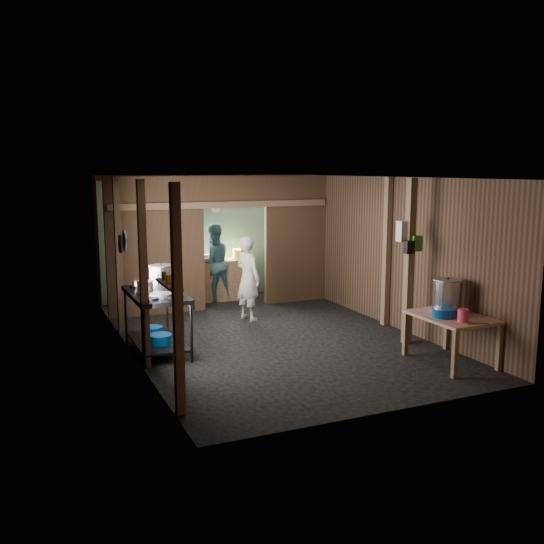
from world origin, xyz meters
name	(u,v)px	position (x,y,z in m)	size (l,w,h in m)	color
floor	(267,335)	(0.00, 0.00, 0.00)	(4.50, 7.00, 0.00)	black
ceiling	(267,177)	(0.00, 0.00, 2.60)	(4.50, 7.00, 0.00)	#323232
wall_back	(203,236)	(0.00, 3.50, 1.30)	(4.50, 0.00, 2.60)	brown
wall_front	(391,301)	(0.00, -3.50, 1.30)	(4.50, 0.00, 2.60)	brown
wall_left	(128,267)	(-2.25, 0.00, 1.30)	(0.00, 7.00, 2.60)	brown
wall_right	(383,251)	(2.25, 0.00, 1.30)	(0.00, 7.00, 2.60)	brown
partition_left	(156,246)	(-1.32, 2.20, 1.30)	(1.85, 0.10, 2.60)	brown
partition_right	(295,239)	(1.57, 2.20, 1.30)	(1.35, 0.10, 2.60)	brown
partition_header	(234,191)	(0.25, 2.20, 2.30)	(1.30, 0.10, 0.60)	brown
turquoise_panel	(204,239)	(0.00, 3.44, 1.25)	(4.40, 0.06, 2.50)	#7EAEA5
back_counter	(225,279)	(0.30, 2.95, 0.42)	(1.20, 0.50, 0.85)	#9A7957
wall_clock	(215,208)	(0.25, 3.40, 1.90)	(0.20, 0.20, 0.03)	silver
post_left_a	(178,301)	(-2.18, -2.60, 1.30)	(0.10, 0.12, 2.60)	#9A7957
post_left_b	(144,275)	(-2.18, -0.80, 1.30)	(0.10, 0.12, 2.60)	#9A7957
post_left_c	(119,256)	(-2.18, 1.20, 1.30)	(0.10, 0.12, 2.60)	#9A7957
post_right	(387,252)	(2.18, -0.20, 1.30)	(0.10, 0.12, 2.60)	#9A7957
post_free	(409,262)	(1.85, -1.30, 1.30)	(0.12, 0.12, 2.60)	#9A7957
cross_beam	(223,205)	(0.00, 2.15, 2.05)	(4.40, 0.12, 0.12)	#9A7957
pan_lid_big	(125,240)	(-2.21, 0.40, 1.65)	(0.34, 0.34, 0.03)	gray
pan_lid_small	(120,244)	(-2.21, 0.80, 1.55)	(0.30, 0.30, 0.03)	black
wall_shelf	(169,284)	(-2.15, -2.10, 1.40)	(0.14, 0.80, 0.03)	#9A7957
jar_white	(174,283)	(-2.15, -2.35, 1.47)	(0.07, 0.07, 0.10)	silver
jar_yellow	(169,279)	(-2.15, -2.10, 1.47)	(0.08, 0.08, 0.10)	yellow
jar_green	(164,276)	(-2.15, -1.88, 1.47)	(0.06, 0.06, 0.10)	#34842A
bag_white	(405,231)	(1.80, -1.22, 1.78)	(0.22, 0.15, 0.32)	silver
bag_green	(416,243)	(1.92, -1.36, 1.60)	(0.16, 0.12, 0.24)	#34842A
bag_black	(409,247)	(1.78, -1.38, 1.55)	(0.14, 0.10, 0.20)	black
gas_range	(157,322)	(-1.88, -0.17, 0.46)	(0.80, 1.55, 0.92)	black
prep_table	(451,339)	(1.83, -2.36, 0.35)	(0.85, 1.17, 0.69)	tan
stove_pot_large	(161,277)	(-1.71, 0.20, 1.08)	(0.37, 0.37, 0.37)	silver
stove_pot_med	(145,288)	(-2.05, -0.23, 1.00)	(0.25, 0.25, 0.22)	silver
stove_saucepan	(137,284)	(-2.05, 0.35, 0.97)	(0.16, 0.16, 0.10)	silver
frying_pan	(161,295)	(-1.88, -0.52, 0.94)	(0.33, 0.55, 0.07)	gray
blue_tub_front	(160,339)	(-1.88, -0.37, 0.25)	(0.35, 0.35, 0.14)	navy
blue_tub_back	(152,331)	(-1.88, 0.16, 0.24)	(0.32, 0.32, 0.13)	navy
stock_pot	(447,296)	(1.93, -2.13, 0.92)	(0.43, 0.43, 0.50)	silver
wash_basin	(444,313)	(1.67, -2.38, 0.75)	(0.33, 0.33, 0.13)	navy
pink_bucket	(463,315)	(1.73, -2.70, 0.78)	(0.15, 0.15, 0.18)	#E33761
knife	(478,324)	(1.82, -2.88, 0.70)	(0.30, 0.04, 0.01)	silver
yellow_tub	(241,254)	(0.66, 2.95, 0.95)	(0.36, 0.36, 0.20)	yellow
red_cup	(207,258)	(-0.10, 2.95, 0.91)	(0.11, 0.11, 0.13)	red
cook	(248,278)	(0.10, 1.12, 0.77)	(0.56, 0.37, 1.54)	silver
worker_back	(213,263)	(0.01, 2.87, 0.81)	(0.78, 0.61, 1.62)	#36616A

